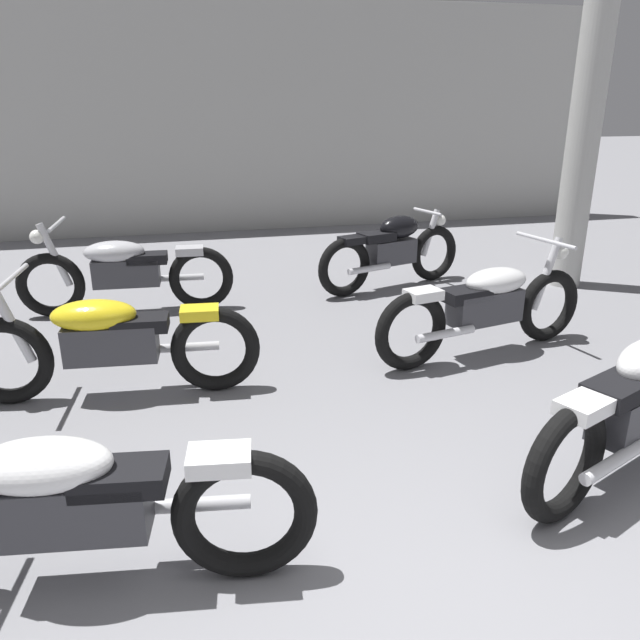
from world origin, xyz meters
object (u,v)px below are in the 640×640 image
object	(u,v)px
motorcycle_left_row_0	(69,504)
motorcycle_left_row_1	(109,341)
support_pillar	(582,147)
motorcycle_right_row_0	(634,407)
motorcycle_right_row_1	(486,305)
motorcycle_right_row_2	(392,250)
motorcycle_left_row_2	(125,271)

from	to	relation	value
motorcycle_left_row_0	motorcycle_left_row_1	distance (m)	1.99
support_pillar	motorcycle_right_row_0	xyz separation A→B (m)	(-2.06, -3.65, -1.14)
support_pillar	motorcycle_left_row_0	size ratio (longest dim) A/B	1.48
support_pillar	motorcycle_left_row_1	world-z (taller)	support_pillar
motorcycle_right_row_0	motorcycle_right_row_1	xyz separation A→B (m)	(0.08, 1.91, -0.01)
motorcycle_right_row_2	motorcycle_right_row_1	bearing A→B (deg)	-87.40
support_pillar	motorcycle_right_row_2	world-z (taller)	support_pillar
support_pillar	motorcycle_right_row_1	distance (m)	2.88
motorcycle_right_row_1	motorcycle_left_row_2	bearing A→B (deg)	148.45
support_pillar	motorcycle_left_row_1	bearing A→B (deg)	-160.04
support_pillar	motorcycle_left_row_2	bearing A→B (deg)	178.33
motorcycle_left_row_1	motorcycle_left_row_0	bearing A→B (deg)	-90.86
support_pillar	motorcycle_right_row_1	size ratio (longest dim) A/B	1.49
motorcycle_left_row_1	motorcycle_right_row_1	distance (m)	3.09
motorcycle_left_row_0	support_pillar	bearing A→B (deg)	36.89
motorcycle_left_row_2	motorcycle_right_row_0	world-z (taller)	motorcycle_left_row_2
motorcycle_left_row_2	motorcycle_right_row_0	size ratio (longest dim) A/B	1.17
motorcycle_left_row_0	motorcycle_right_row_0	xyz separation A→B (m)	(3.04, 0.18, 0.01)
motorcycle_left_row_0	motorcycle_right_row_2	xyz separation A→B (m)	(3.02, 4.18, 0.01)
motorcycle_left_row_2	motorcycle_right_row_2	size ratio (longest dim) A/B	1.13
support_pillar	motorcycle_left_row_2	xyz separation A→B (m)	(-5.06, 0.15, -1.15)
motorcycle_right_row_0	support_pillar	bearing A→B (deg)	60.53
support_pillar	motorcycle_right_row_0	distance (m)	4.34
motorcycle_left_row_2	support_pillar	bearing A→B (deg)	-1.67
support_pillar	motorcycle_right_row_0	size ratio (longest dim) A/B	1.73
motorcycle_right_row_2	motorcycle_left_row_0	bearing A→B (deg)	-125.85
motorcycle_left_row_2	motorcycle_right_row_0	xyz separation A→B (m)	(2.99, -3.80, 0.01)
motorcycle_left_row_0	motorcycle_right_row_1	world-z (taller)	same
support_pillar	motorcycle_right_row_0	world-z (taller)	support_pillar
motorcycle_left_row_2	motorcycle_right_row_2	world-z (taller)	motorcycle_left_row_2
motorcycle_left_row_0	motorcycle_right_row_1	bearing A→B (deg)	33.85
motorcycle_left_row_2	motorcycle_right_row_2	xyz separation A→B (m)	(2.98, 0.21, 0.01)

